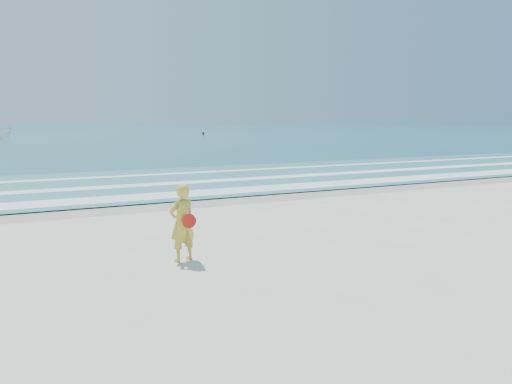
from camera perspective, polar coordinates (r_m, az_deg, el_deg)
name	(u,v)px	position (r m, az deg, el deg)	size (l,w,h in m)	color
ground	(331,293)	(8.01, 8.61, -11.30)	(400.00, 400.00, 0.00)	silver
wet_sand	(171,203)	(16.03, -9.74, -1.25)	(400.00, 2.40, 0.00)	#B2A893
ocean	(39,130)	(111.32, -23.55, 6.54)	(400.00, 190.00, 0.04)	#19727F
shallow	(136,183)	(20.83, -13.53, 1.02)	(400.00, 10.00, 0.01)	#59B7AD
foam_near	(160,196)	(17.26, -10.93, -0.40)	(400.00, 1.40, 0.01)	white
foam_mid	(141,185)	(20.05, -13.05, 0.78)	(400.00, 0.90, 0.01)	white
foam_far	(124,176)	(23.26, -14.83, 1.77)	(400.00, 0.60, 0.01)	white
buoy	(203,133)	(76.10, -6.06, 6.71)	(0.34, 0.34, 0.34)	black
woman	(182,223)	(9.49, -8.44, -3.50)	(0.62, 0.50, 1.48)	gold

